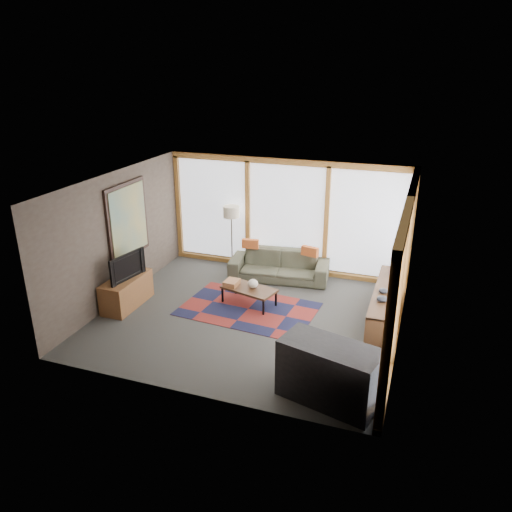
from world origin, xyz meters
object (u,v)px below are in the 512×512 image
(sofa, at_px, (279,265))
(bookshelf, at_px, (385,304))
(floor_lamp, at_px, (232,237))
(tv_console, at_px, (127,292))
(bar_counter, at_px, (330,373))
(television, at_px, (124,266))
(coffee_table, at_px, (249,296))

(sofa, distance_m, bookshelf, 2.66)
(floor_lamp, bearing_deg, tv_console, -115.92)
(floor_lamp, distance_m, bookshelf, 3.94)
(tv_console, relative_size, bar_counter, 0.84)
(television, bearing_deg, tv_console, 62.74)
(tv_console, distance_m, bar_counter, 4.67)
(sofa, relative_size, bar_counter, 1.53)
(bar_counter, bearing_deg, floor_lamp, 142.15)
(sofa, distance_m, television, 3.38)
(coffee_table, bearing_deg, television, -159.21)
(bookshelf, height_order, television, television)
(coffee_table, relative_size, bar_counter, 0.75)
(bookshelf, xyz_separation_m, tv_console, (-4.88, -1.13, -0.00))
(sofa, distance_m, floor_lamp, 1.34)
(sofa, bearing_deg, bar_counter, -70.22)
(sofa, bearing_deg, bookshelf, -31.47)
(coffee_table, xyz_separation_m, bookshelf, (2.61, 0.28, 0.12))
(floor_lamp, xyz_separation_m, coffee_table, (1.04, -1.68, -0.57))
(coffee_table, bearing_deg, floor_lamp, 121.81)
(floor_lamp, xyz_separation_m, tv_console, (-1.23, -2.53, -0.45))
(coffee_table, relative_size, bookshelf, 0.44)
(sofa, distance_m, tv_console, 3.34)
(tv_console, relative_size, television, 1.30)
(floor_lamp, bearing_deg, television, -115.68)
(bookshelf, bearing_deg, floor_lamp, 159.13)
(coffee_table, relative_size, tv_console, 0.90)
(floor_lamp, height_order, bookshelf, floor_lamp)
(coffee_table, bearing_deg, bookshelf, 6.19)
(sofa, distance_m, bar_counter, 4.31)
(sofa, xyz_separation_m, bar_counter, (1.92, -3.86, 0.13))
(sofa, xyz_separation_m, coffee_table, (-0.20, -1.40, -0.14))
(coffee_table, relative_size, television, 1.16)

